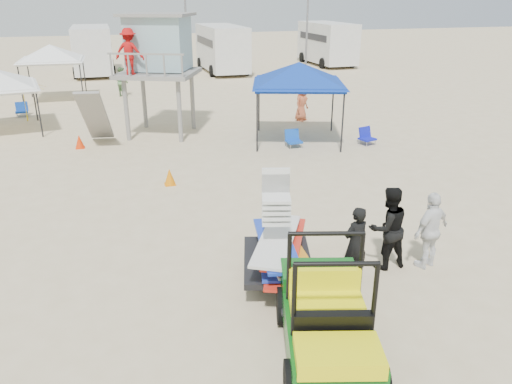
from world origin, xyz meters
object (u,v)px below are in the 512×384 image
object	(u,v)px
utility_cart	(327,310)
surf_trailer	(277,244)
man_left	(355,244)
canopy_blue	(299,66)
lifeguard_tower	(154,48)

from	to	relation	value
utility_cart	surf_trailer	world-z (taller)	surf_trailer
man_left	canopy_blue	world-z (taller)	canopy_blue
man_left	canopy_blue	xyz separation A→B (m)	(2.58, 9.83, 2.07)
man_left	lifeguard_tower	world-z (taller)	lifeguard_tower
utility_cart	canopy_blue	distance (m)	12.71
lifeguard_tower	surf_trailer	bearing A→B (deg)	-85.87
surf_trailer	canopy_blue	bearing A→B (deg)	66.72
surf_trailer	man_left	bearing A→B (deg)	-11.18
utility_cart	lifeguard_tower	bearing A→B (deg)	93.45
utility_cart	surf_trailer	distance (m)	2.34
surf_trailer	utility_cart	bearing A→B (deg)	-90.11
lifeguard_tower	canopy_blue	xyz separation A→B (m)	(4.98, -2.60, -0.55)
lifeguard_tower	canopy_blue	world-z (taller)	lifeguard_tower
utility_cart	canopy_blue	xyz separation A→B (m)	(4.11, 11.87, 1.94)
man_left	lifeguard_tower	size ratio (longest dim) A/B	0.34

